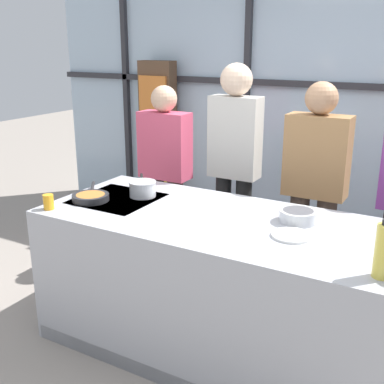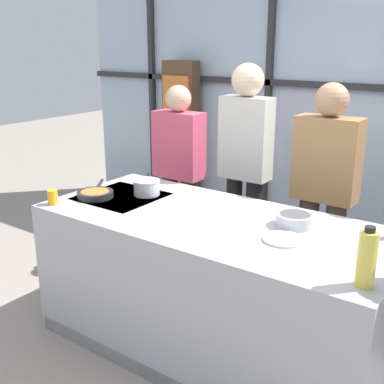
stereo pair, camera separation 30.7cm
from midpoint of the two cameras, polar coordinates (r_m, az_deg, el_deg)
The scene contains 13 objects.
ground_plane at distance 3.34m, azimuth -0.10°, elevation -17.91°, with size 18.00×18.00×0.00m, color gray.
back_window_wall at distance 4.82m, azimuth 13.39°, elevation 10.68°, with size 6.40×0.10×2.80m.
bookshelf at distance 5.51m, azimuth -5.65°, elevation 6.22°, with size 0.41×0.19×1.73m.
demo_island at distance 3.10m, azimuth -0.14°, elevation -11.03°, with size 2.19×0.98×0.91m.
spectator_far_left at distance 4.20m, azimuth -5.30°, elevation 3.00°, with size 0.44×0.22×1.59m.
spectator_center_left at distance 3.83m, azimuth 2.76°, elevation 3.95°, with size 0.40×0.25×1.78m.
spectator_center_right at distance 3.62m, azimuth 12.06°, elevation 1.17°, with size 0.45×0.23×1.67m.
frying_pan at distance 3.32m, azimuth -14.54°, elevation -0.60°, with size 0.32×0.38×0.04m.
saucepan at distance 3.33m, azimuth -8.52°, elevation 0.41°, with size 0.25×0.30×0.11m.
white_plate at distance 2.66m, azimuth 8.50°, elevation -5.18°, with size 0.22×0.22×0.01m, color white.
mixing_bowl at distance 2.87m, azimuth 9.48°, elevation -2.83°, with size 0.22×0.22×0.07m.
oil_bottle at distance 2.26m, azimuth 18.24°, elevation -6.69°, with size 0.08×0.08×0.28m.
juice_glass_near at distance 3.22m, azimuth -19.30°, elevation -1.17°, with size 0.07×0.07×0.10m, color orange.
Camera 1 is at (1.22, -2.45, 1.93)m, focal length 45.00 mm.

